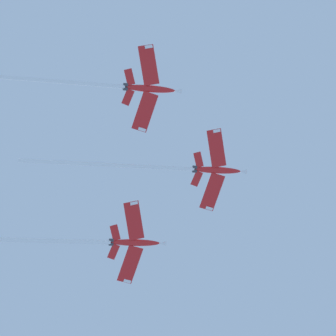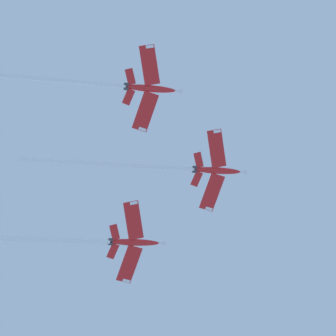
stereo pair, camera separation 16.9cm
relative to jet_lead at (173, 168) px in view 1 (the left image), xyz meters
The scene contains 3 objects.
jet_lead is the anchor object (origin of this frame).
jet_left_wing 24.91m from the jet_lead, behind, with size 30.66×34.43×13.16m.
jet_right_wing 25.00m from the jet_lead, 81.76° to the right, with size 35.97×40.67×16.54m.
Camera 1 is at (-8.12, -11.28, 1.57)m, focal length 73.88 mm.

